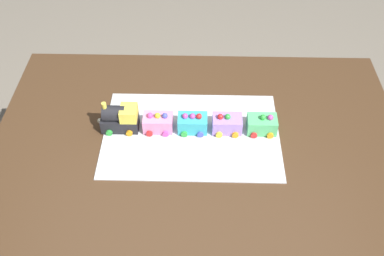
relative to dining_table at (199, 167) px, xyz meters
The scene contains 8 objects.
ground_plane 0.63m from the dining_table, ahead, with size 8.00×8.00×0.00m, color gray.
dining_table is the anchor object (origin of this frame).
cake_board 0.12m from the dining_table, 114.42° to the left, with size 0.60×0.40×0.00m, color silver.
cake_locomotive 0.32m from the dining_table, 163.50° to the left, with size 0.14×0.08×0.12m.
cake_car_caboose_bubblegum 0.21m from the dining_table, 150.33° to the left, with size 0.10×0.08×0.07m.
cake_car_tanker_turquoise 0.16m from the dining_table, 105.22° to the left, with size 0.10×0.08×0.07m.
cake_car_hopper_lavender 0.19m from the dining_table, 39.69° to the left, with size 0.10×0.08×0.07m.
cake_car_flatbed_mint_green 0.27m from the dining_table, 20.32° to the left, with size 0.10×0.08×0.07m.
Camera 1 is at (-0.00, -0.95, 1.83)m, focal length 40.44 mm.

